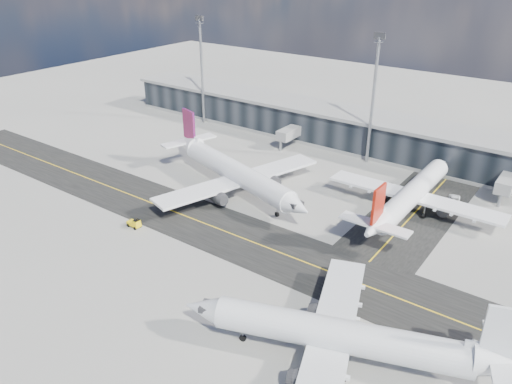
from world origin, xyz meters
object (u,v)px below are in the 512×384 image
airliner_redtail (411,195)px  airliner_near (344,337)px  airliner_af (235,172)px  service_van (454,200)px  baggage_tug (135,223)px

airliner_redtail → airliner_near: airliner_near is taller
airliner_af → service_van: (37.65, 20.58, -3.57)m
service_van → airliner_redtail: bearing=-136.4°
service_van → airliner_near: bearing=-102.2°
baggage_tug → airliner_near: bearing=82.8°
airliner_near → service_van: size_ratio=8.20×
service_van → airliner_af: bearing=-165.4°
airliner_af → baggage_tug: 22.91m
baggage_tug → airliner_af: bearing=169.0°
airliner_af → airliner_redtail: bearing=127.1°
airliner_near → service_van: airliner_near is taller
airliner_redtail → airliner_near: bearing=-79.8°
airliner_redtail → baggage_tug: airliner_redtail is taller
airliner_redtail → baggage_tug: size_ratio=14.30×
airliner_af → baggage_tug: (-5.10, -22.07, -3.39)m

